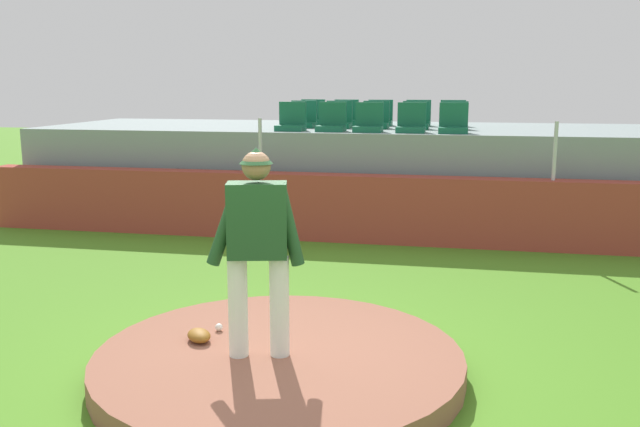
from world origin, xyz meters
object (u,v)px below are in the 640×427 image
Objects in this scene: pitcher at (257,238)px; stadium_chair_6 at (339,119)px; stadium_chair_9 at (454,121)px; stadium_chair_13 at (418,118)px; stadium_chair_2 at (369,123)px; stadium_chair_7 at (376,120)px; stadium_chair_1 at (332,122)px; stadium_chair_4 at (453,124)px; stadium_chair_12 at (380,118)px; stadium_chair_0 at (291,122)px; stadium_chair_3 at (411,123)px; stadium_chair_5 at (303,119)px; stadium_chair_11 at (346,117)px; stadium_chair_14 at (453,118)px; stadium_chair_10 at (312,117)px; stadium_chair_8 at (416,120)px; fielding_glove at (199,335)px; baseball at (219,327)px.

pitcher is 3.63× the size of stadium_chair_6.
stadium_chair_9 reaches higher than pitcher.
pitcher is 8.20m from stadium_chair_13.
stadium_chair_7 is (0.01, 0.94, 0.00)m from stadium_chair_2.
stadium_chair_1 and stadium_chair_2 have the same top height.
stadium_chair_4 is 2.30m from stadium_chair_12.
stadium_chair_0 and stadium_chair_12 have the same top height.
pitcher is 3.63× the size of stadium_chair_4.
stadium_chair_0 is (-1.25, 6.34, 0.61)m from pitcher.
stadium_chair_5 is (-2.08, 0.89, 0.00)m from stadium_chair_3.
stadium_chair_11 is (0.67, 0.89, 0.00)m from stadium_chair_5.
stadium_chair_6 is (0.69, 0.86, 0.00)m from stadium_chair_0.
stadium_chair_11 is (-0.70, 0.86, 0.00)m from stadium_chair_7.
pitcher is at bearing 79.36° from stadium_chair_14.
stadium_chair_12 is 1.41m from stadium_chair_14.
stadium_chair_2 is 1.43m from stadium_chair_4.
stadium_chair_5 is 1.00× the size of stadium_chair_14.
stadium_chair_5 is at bearing -91.04° from stadium_chair_0.
stadium_chair_9 and stadium_chair_10 have the same top height.
stadium_chair_8 is at bearing -129.20° from stadium_chair_2.
stadium_chair_14 is at bearing -178.45° from stadium_chair_12.
stadium_chair_0 and stadium_chair_13 have the same top height.
stadium_chair_1 is at bearing 23.32° from stadium_chair_9.
fielding_glove is at bearing 84.51° from stadium_chair_12.
stadium_chair_10 is (-0.70, 7.62, 1.63)m from baseball.
stadium_chair_5 and stadium_chair_14 have the same top height.
stadium_chair_12 reaches higher than fielding_glove.
stadium_chair_10 is 1.00× the size of stadium_chair_13.
pitcher is at bearing 93.98° from stadium_chair_11.
stadium_chair_10 is (-0.02, 0.90, 0.00)m from stadium_chair_5.
stadium_chair_3 reaches higher than fielding_glove.
stadium_chair_3 is 1.00× the size of stadium_chair_14.
fielding_glove is (-0.09, -0.29, 0.02)m from baseball.
pitcher is 6.32m from stadium_chair_2.
stadium_chair_0 is at bearing -32.51° from fielding_glove.
fielding_glove is at bearing 94.85° from stadium_chair_5.
stadium_chair_0 is (-0.70, 5.85, 1.63)m from baseball.
stadium_chair_0 is 2.29m from stadium_chair_8.
stadium_chair_8 is at bearing -179.98° from stadium_chair_6.
stadium_chair_9 is (0.71, 0.93, 0.00)m from stadium_chair_3.
stadium_chair_14 reaches higher than fielding_glove.
stadium_chair_3 is (1.38, -0.02, 0.00)m from stadium_chair_1.
pitcher is 7.26m from stadium_chair_7.
stadium_chair_9 and stadium_chair_12 have the same top height.
stadium_chair_13 is 1.00× the size of stadium_chair_14.
stadium_chair_5 is 1.00× the size of stadium_chair_7.
stadium_chair_4 and stadium_chair_10 have the same top height.
stadium_chair_11 and stadium_chair_13 have the same top height.
stadium_chair_4 is 2.78m from stadium_chair_11.
stadium_chair_5 is 1.12m from stadium_chair_11.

